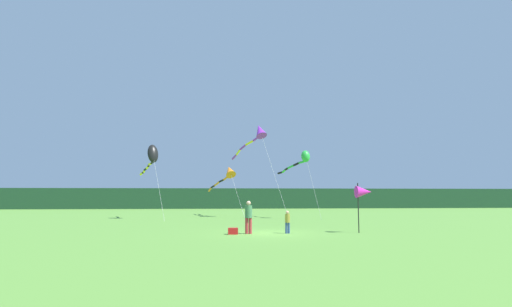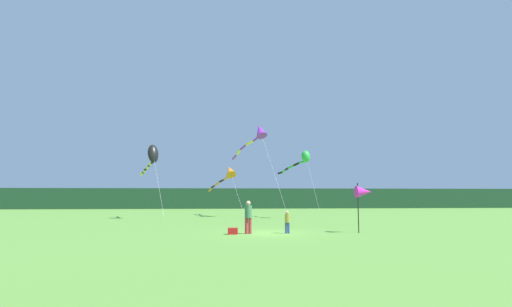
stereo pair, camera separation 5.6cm
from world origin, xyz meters
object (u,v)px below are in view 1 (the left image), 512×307
Objects in this scene: kite_purple at (258,133)px; kite_green at (302,159)px; cooler_box at (233,231)px; person_child at (287,221)px; kite_orange at (228,173)px; banner_flag_pole at (364,192)px; person_adult at (249,215)px; kite_black at (152,156)px.

kite_purple is 5.50m from kite_green.
kite_green is (7.04, 14.60, 5.38)m from cooler_box.
person_child is 0.13× the size of kite_orange.
banner_flag_pole is 0.44× the size of kite_green.
person_adult is at bearing -97.44° from kite_purple.
cooler_box is 7.77m from banner_flag_pole.
person_adult is 0.64× the size of banner_flag_pole.
cooler_box is at bearing -65.41° from kite_black.
kite_black reaches higher than cooler_box.
kite_black is 7.95m from kite_orange.
kite_orange is at bearing 155.80° from kite_purple.
kite_purple reaches higher than person_adult.
kite_green is (3.95, -2.59, -2.81)m from kite_purple.
person_child is 3.11m from cooler_box.
kite_black is at bearing -168.37° from kite_purple.
kite_orange is (-0.74, 18.29, 3.40)m from person_adult.
person_adult is at bearing 14.35° from cooler_box.
banner_flag_pole is (4.42, -0.07, 1.59)m from person_child.
banner_flag_pole reaches higher than person_adult.
kite_green is at bearing 91.73° from banner_flag_pole.
kite_purple is (10.01, 2.06, 2.58)m from kite_black.
kite_black is (-14.40, 14.98, 3.50)m from banner_flag_pole.
kite_purple is (-4.39, 17.04, 6.08)m from banner_flag_pole.
person_adult is 18.63m from kite_purple.
kite_purple is at bearing 11.63° from kite_black.
person_adult is 3.37× the size of cooler_box.
kite_green is at bearing 64.27° from cooler_box.
kite_green reaches higher than banner_flag_pole.
person_child is 2.33× the size of cooler_box.
cooler_box is (-3.05, -0.22, -0.52)m from person_child.
kite_purple is at bearing 79.83° from cooler_box.
person_child reaches higher than cooler_box.
person_child is (2.19, -0.00, -0.31)m from person_adult.
kite_purple is (3.08, 17.19, 8.20)m from cooler_box.
kite_green is (6.90, -3.92, 1.15)m from kite_orange.
kite_purple is at bearing 104.45° from banner_flag_pole.
banner_flag_pole is at bearing -0.64° from person_adult.
kite_purple reaches higher than banner_flag_pole.
person_child is at bearing -56.21° from kite_black.
kite_black is 1.08× the size of kite_green.
kite_orange reaches higher than banner_flag_pole.
person_child is at bearing -80.93° from kite_orange.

